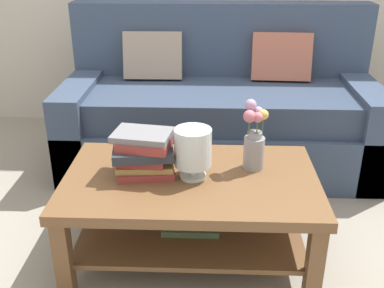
{
  "coord_description": "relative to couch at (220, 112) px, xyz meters",
  "views": [
    {
      "loc": [
        0.07,
        -2.16,
        1.48
      ],
      "look_at": [
        -0.01,
        -0.11,
        0.54
      ],
      "focal_mm": 42.96,
      "sensor_mm": 36.0,
      "label": 1
    }
  ],
  "objects": [
    {
      "name": "ground_plane",
      "position": [
        -0.14,
        -0.83,
        -0.36
      ],
      "size": [
        10.0,
        10.0,
        0.0
      ],
      "primitive_type": "plane",
      "color": "gray"
    },
    {
      "name": "coffee_table",
      "position": [
        -0.15,
        -1.09,
        -0.04
      ],
      "size": [
        1.2,
        0.73,
        0.44
      ],
      "color": "brown",
      "rests_on": "ground"
    },
    {
      "name": "glass_hurricane_vase",
      "position": [
        -0.15,
        -1.09,
        0.22
      ],
      "size": [
        0.17,
        0.17,
        0.24
      ],
      "color": "silver",
      "rests_on": "coffee_table"
    },
    {
      "name": "book_stack_main",
      "position": [
        -0.37,
        -1.06,
        0.18
      ],
      "size": [
        0.3,
        0.24,
        0.21
      ],
      "color": "#993833",
      "rests_on": "coffee_table"
    },
    {
      "name": "flower_pitcher",
      "position": [
        0.14,
        -0.98,
        0.22
      ],
      "size": [
        0.12,
        0.11,
        0.34
      ],
      "color": "gray",
      "rests_on": "coffee_table"
    },
    {
      "name": "couch",
      "position": [
        0.0,
        0.0,
        0.0
      ],
      "size": [
        2.07,
        0.9,
        1.06
      ],
      "color": "#384760",
      "rests_on": "ground"
    }
  ]
}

